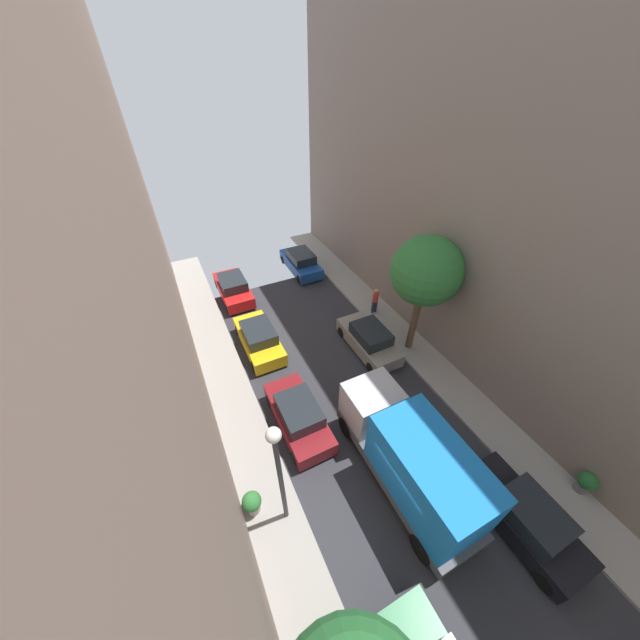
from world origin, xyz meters
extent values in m
plane|color=#2D2D33|center=(0.00, 0.00, 0.00)|extent=(32.00, 32.00, 0.00)
cube|color=gray|center=(-5.00, 0.00, 0.07)|extent=(2.00, 44.00, 0.15)
cube|color=gray|center=(5.00, 0.00, 0.07)|extent=(2.00, 44.00, 0.15)
cube|color=gray|center=(-9.00, 0.00, 7.69)|extent=(6.00, 44.00, 15.38)
cylinder|color=black|center=(-1.92, -3.01, 0.32)|extent=(0.22, 0.64, 0.64)
cube|color=maroon|center=(-2.70, 4.62, 0.55)|extent=(1.76, 4.20, 0.76)
cube|color=#1E2328|center=(-2.70, 4.47, 1.25)|extent=(1.56, 2.10, 0.64)
cylinder|color=black|center=(-3.48, 6.17, 0.32)|extent=(0.22, 0.64, 0.64)
cylinder|color=black|center=(-1.92, 6.17, 0.32)|extent=(0.22, 0.64, 0.64)
cylinder|color=black|center=(-3.48, 3.07, 0.32)|extent=(0.22, 0.64, 0.64)
cylinder|color=black|center=(-1.92, 3.07, 0.32)|extent=(0.22, 0.64, 0.64)
cube|color=gold|center=(-2.70, 10.11, 0.55)|extent=(1.76, 4.20, 0.76)
cube|color=#1E2328|center=(-2.70, 9.96, 1.25)|extent=(1.56, 2.10, 0.64)
cylinder|color=black|center=(-3.48, 11.66, 0.32)|extent=(0.22, 0.64, 0.64)
cylinder|color=black|center=(-1.92, 11.66, 0.32)|extent=(0.22, 0.64, 0.64)
cylinder|color=black|center=(-3.48, 8.56, 0.32)|extent=(0.22, 0.64, 0.64)
cylinder|color=black|center=(-1.92, 8.56, 0.32)|extent=(0.22, 0.64, 0.64)
cube|color=red|center=(-2.70, 15.56, 0.55)|extent=(1.76, 4.20, 0.76)
cube|color=#1E2328|center=(-2.70, 15.41, 1.25)|extent=(1.56, 2.10, 0.64)
cylinder|color=black|center=(-3.48, 17.11, 0.32)|extent=(0.22, 0.64, 0.64)
cylinder|color=black|center=(-1.92, 17.11, 0.32)|extent=(0.22, 0.64, 0.64)
cylinder|color=black|center=(-3.48, 14.01, 0.32)|extent=(0.22, 0.64, 0.64)
cylinder|color=black|center=(-1.92, 14.01, 0.32)|extent=(0.22, 0.64, 0.64)
cube|color=black|center=(2.70, -2.55, 0.55)|extent=(1.76, 4.20, 0.76)
cube|color=#1E2328|center=(2.70, -2.70, 1.25)|extent=(1.56, 2.10, 0.64)
cylinder|color=black|center=(1.92, -1.00, 0.32)|extent=(0.22, 0.64, 0.64)
cylinder|color=black|center=(3.48, -1.00, 0.32)|extent=(0.22, 0.64, 0.64)
cylinder|color=black|center=(1.92, -4.10, 0.32)|extent=(0.22, 0.64, 0.64)
cylinder|color=black|center=(3.48, -4.10, 0.32)|extent=(0.22, 0.64, 0.64)
cube|color=gray|center=(2.70, 7.36, 0.55)|extent=(1.76, 4.20, 0.76)
cube|color=#1E2328|center=(2.70, 7.21, 1.25)|extent=(1.56, 2.10, 0.64)
cylinder|color=black|center=(1.92, 8.91, 0.32)|extent=(0.22, 0.64, 0.64)
cylinder|color=black|center=(3.48, 8.91, 0.32)|extent=(0.22, 0.64, 0.64)
cylinder|color=black|center=(1.92, 5.81, 0.32)|extent=(0.22, 0.64, 0.64)
cylinder|color=black|center=(3.48, 5.81, 0.32)|extent=(0.22, 0.64, 0.64)
cube|color=#194799|center=(2.70, 16.70, 0.55)|extent=(1.76, 4.20, 0.76)
cube|color=#1E2328|center=(2.70, 16.55, 1.25)|extent=(1.56, 2.10, 0.64)
cylinder|color=black|center=(1.92, 18.25, 0.32)|extent=(0.22, 0.64, 0.64)
cylinder|color=black|center=(3.48, 18.25, 0.32)|extent=(0.22, 0.64, 0.64)
cylinder|color=black|center=(1.92, 15.15, 0.32)|extent=(0.22, 0.64, 0.64)
cylinder|color=black|center=(3.48, 15.15, 0.32)|extent=(0.22, 0.64, 0.64)
cube|color=#4C4C51|center=(0.00, 0.69, 0.73)|extent=(2.20, 6.60, 0.50)
cube|color=#B7B7BC|center=(0.00, 3.09, 1.83)|extent=(2.10, 1.80, 1.70)
cube|color=blue|center=(0.00, -0.31, 2.18)|extent=(2.24, 4.20, 2.40)
cylinder|color=black|center=(-0.98, 3.29, 0.48)|extent=(0.30, 0.96, 0.96)
cylinder|color=black|center=(0.98, 3.29, 0.48)|extent=(0.30, 0.96, 0.96)
cylinder|color=black|center=(-0.98, -1.71, 0.48)|extent=(0.30, 0.96, 0.96)
cylinder|color=black|center=(0.98, -1.71, 0.48)|extent=(0.30, 0.96, 0.96)
cylinder|color=#2D334C|center=(4.63, 9.88, 0.56)|extent=(0.18, 0.18, 0.82)
cylinder|color=#2D334C|center=(4.85, 9.88, 0.56)|extent=(0.18, 0.18, 0.82)
cylinder|color=#D83F33|center=(4.74, 9.88, 1.29)|extent=(0.36, 0.36, 0.64)
sphere|color=tan|center=(4.74, 9.88, 1.75)|extent=(0.24, 0.24, 0.24)
cylinder|color=brown|center=(4.77, 6.40, 1.97)|extent=(0.36, 0.36, 3.63)
sphere|color=#2D7233|center=(4.77, 6.40, 5.05)|extent=(3.37, 3.37, 3.37)
cylinder|color=#B2A899|center=(-5.60, 2.02, 0.35)|extent=(0.50, 0.50, 0.39)
sphere|color=#2D7233|center=(-5.60, 2.02, 0.82)|extent=(0.69, 0.69, 0.69)
cylinder|color=slate|center=(5.77, -2.77, 0.36)|extent=(0.45, 0.45, 0.41)
sphere|color=#23602D|center=(5.77, -2.77, 0.83)|extent=(0.66, 0.66, 0.66)
cylinder|color=#333338|center=(-4.60, 1.32, 2.68)|extent=(0.16, 0.16, 5.06)
sphere|color=white|center=(-4.60, 1.32, 5.43)|extent=(0.44, 0.44, 0.44)
camera|label=1|loc=(-5.58, -3.42, 13.26)|focal=18.66mm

